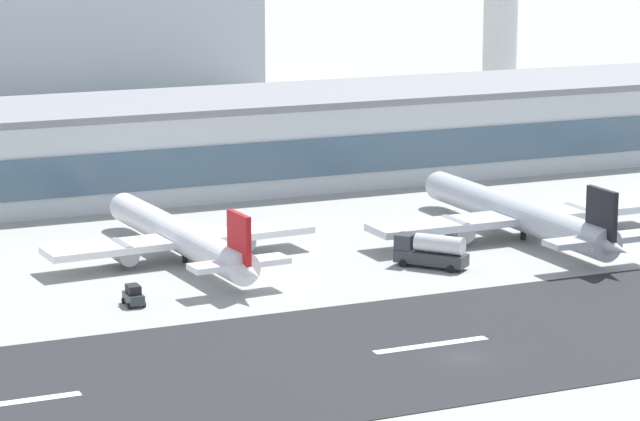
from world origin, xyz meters
TOP-DOWN VIEW (x-y plane):
  - ground_plane at (0.00, 0.00)m, footprint 1400.00×1400.00m
  - runway_strip at (0.00, 4.65)m, footprint 800.00×32.29m
  - runway_centreline_dash_3 at (-41.23, 4.65)m, footprint 12.00×1.20m
  - runway_centreline_dash_4 at (-1.04, 4.65)m, footprint 12.00×1.20m
  - terminal_building at (8.60, 88.86)m, footprint 211.23×26.97m
  - airliner_red_tail_gate_1 at (-12.06, 45.54)m, footprint 33.18×42.36m
  - airliner_black_tail_gate_2 at (30.59, 39.49)m, footprint 40.58×45.24m
  - service_fuel_truck_1 at (13.25, 31.43)m, footprint 7.36×8.25m
  - service_baggage_tug_2 at (-22.94, 29.88)m, footprint 1.91×3.22m

SIDE VIEW (x-z plane):
  - ground_plane at x=0.00m, z-range 0.00..0.00m
  - runway_strip at x=0.00m, z-range 0.00..0.08m
  - runway_centreline_dash_3 at x=-41.23m, z-range 0.08..0.09m
  - runway_centreline_dash_4 at x=-1.04m, z-range 0.08..0.09m
  - service_baggage_tug_2 at x=-22.94m, z-range -0.05..2.15m
  - service_fuel_truck_1 at x=13.25m, z-range 0.05..4.00m
  - airliner_red_tail_gate_1 at x=-12.06m, z-range -1.60..7.24m
  - airliner_black_tail_gate_2 at x=30.59m, z-range -1.72..7.73m
  - terminal_building at x=8.60m, z-range 0.00..13.29m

